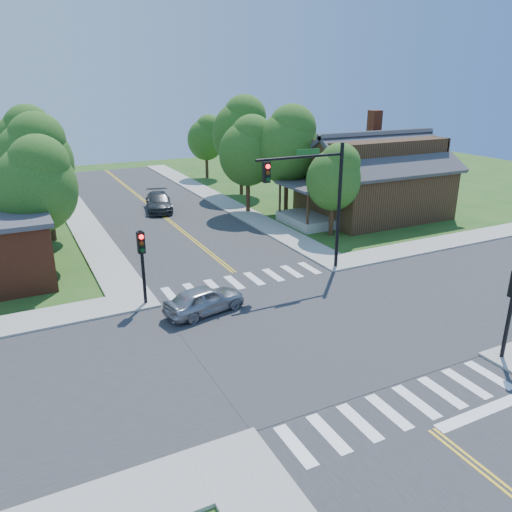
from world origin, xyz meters
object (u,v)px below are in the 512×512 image
signal_pole_nw (142,254)px  house_ne (373,174)px  car_silver (204,300)px  signal_mast_ne (314,189)px  car_dgrey (159,202)px

signal_pole_nw → house_ne: size_ratio=0.29×
car_silver → signal_mast_ne: bearing=-85.7°
signal_mast_ne → signal_pole_nw: bearing=-179.9°
house_ne → car_dgrey: bearing=148.8°
signal_pole_nw → car_silver: signal_pole_nw is taller
signal_mast_ne → house_ne: bearing=37.7°
signal_mast_ne → signal_pole_nw: (-9.51, -0.01, -2.19)m
house_ne → car_silver: bearing=-149.8°
car_silver → car_dgrey: bearing=-22.1°
house_ne → car_dgrey: house_ne is taller
house_ne → car_dgrey: (-14.87, 9.00, -2.61)m
signal_mast_ne → house_ne: size_ratio=0.55×
signal_pole_nw → car_dgrey: 18.70m
signal_pole_nw → house_ne: bearing=22.7°
house_ne → car_silver: (-18.45, -10.73, -2.67)m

